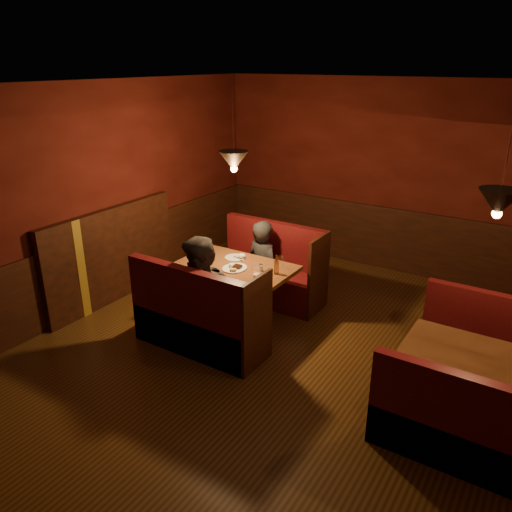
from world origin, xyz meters
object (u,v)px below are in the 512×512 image
Objects in this scene: second_bench_far at (482,352)px; second_bench_near at (451,430)px; main_bench_near at (198,324)px; diner_b at (202,280)px; main_bench_far at (271,275)px; diner_a at (263,249)px; main_table at (237,279)px; second_table at (468,368)px.

second_bench_far and second_bench_near have the same top height.
diner_b is (0.00, 0.11, 0.50)m from main_bench_near.
main_bench_far is 1.04× the size of diner_a.
second_bench_far is 1.00× the size of second_bench_near.
diner_a is at bearing 91.91° from main_bench_near.
main_table is 1.11× the size of second_bench_far.
main_bench_near is at bearing -93.81° from diner_b.
main_table is at bearing -172.42° from second_bench_far.
second_bench_far is at bearing 90.00° from second_bench_near.
second_bench_far is at bearing -171.12° from diner_a.
diner_a reaches higher than main_table.
main_bench_near is 2.83m from second_table.
main_bench_near is (0.02, -0.81, -0.25)m from main_table.
second_bench_near is at bearing -87.80° from second_table.
diner_a is (-0.05, 1.49, 0.41)m from main_bench_near.
main_bench_far is 1.00× the size of main_bench_near.
second_bench_far is 2.91m from diner_a.
main_table is at bearing 160.31° from second_bench_near.
second_bench_near is (2.83, -1.01, -0.30)m from main_table.
main_bench_far is (0.02, 0.81, -0.25)m from main_table.
second_table is at bearing -92.20° from second_bench_far.
second_bench_far is (2.83, 0.38, -0.30)m from main_table.
main_table is 1.11× the size of second_bench_near.
diner_a is at bearing 92.76° from main_table.
second_table is at bearing -21.99° from main_bench_far.
second_bench_near is 0.85× the size of diner_a.
main_bench_far is at bearing -97.25° from diner_a.
main_table is 0.85× the size of diner_b.
main_bench_near is at bearing -157.14° from second_bench_far.
second_table is 0.72m from second_bench_far.
main_table is 0.84m from main_bench_far.
second_bench_far is at bearing 7.58° from main_table.
main_table is at bearing 107.80° from diner_a.
second_bench_near is at bearing -4.13° from main_bench_near.
main_bench_near is 2.82m from second_bench_near.
diner_b reaches higher than second_bench_near.
diner_b is at bearing -89.87° from main_bench_far.
second_bench_far is (0.03, 0.69, -0.19)m from second_table.
diner_a is at bearing 173.84° from second_bench_far.
second_bench_near is at bearing -90.00° from second_bench_far.
diner_b is (0.05, -1.38, 0.08)m from diner_a.
main_bench_near is 1.55m from diner_a.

